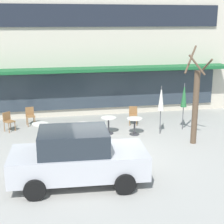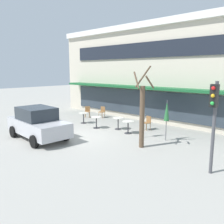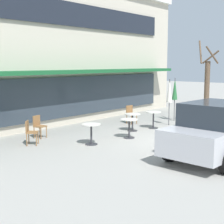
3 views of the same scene
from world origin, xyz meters
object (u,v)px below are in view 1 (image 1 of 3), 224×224
cafe_chair_0 (133,114)px  street_tree (195,103)px  patio_umbrella_cream_folded (161,99)px  cafe_table_mid_patio (135,124)px  parked_sedan (77,157)px  cafe_table_near_wall (83,129)px  cafe_table_streetside (40,129)px  cafe_chair_2 (8,120)px  cafe_chair_1 (30,115)px  cafe_table_by_tree (109,123)px  patio_umbrella_green_folded (184,96)px

cafe_chair_0 → street_tree: (1.80, -3.08, 1.18)m
patio_umbrella_cream_folded → cafe_chair_0: patio_umbrella_cream_folded is taller
cafe_table_mid_patio → parked_sedan: bearing=-124.7°
cafe_table_near_wall → cafe_chair_0: size_ratio=0.85×
patio_umbrella_cream_folded → street_tree: 1.72m
cafe_table_streetside → cafe_chair_2: cafe_chair_2 is taller
cafe_chair_1 → street_tree: street_tree is taller
cafe_table_near_wall → cafe_table_streetside: size_ratio=1.00×
cafe_table_streetside → cafe_table_mid_patio: size_ratio=1.00×
cafe_table_by_tree → cafe_chair_2: (-4.47, 1.27, 0.01)m
cafe_table_near_wall → cafe_table_mid_patio: bearing=9.7°
cafe_table_by_tree → cafe_table_mid_patio: same height
cafe_table_streetside → patio_umbrella_cream_folded: bearing=-1.2°
cafe_table_near_wall → cafe_chair_1: cafe_chair_1 is taller
cafe_table_by_tree → patio_umbrella_cream_folded: size_ratio=0.35×
cafe_table_mid_patio → parked_sedan: 5.20m
cafe_chair_0 → cafe_table_by_tree: bearing=-140.8°
cafe_table_mid_patio → patio_umbrella_green_folded: 2.67m
cafe_table_by_tree → parked_sedan: parked_sedan is taller
patio_umbrella_green_folded → patio_umbrella_cream_folded: bearing=-161.3°
cafe_table_by_tree → cafe_chair_0: bearing=39.2°
cafe_table_near_wall → street_tree: street_tree is taller
cafe_table_near_wall → cafe_chair_0: 3.32m
cafe_table_near_wall → cafe_chair_0: (2.70, 1.94, 0.01)m
cafe_table_mid_patio → cafe_chair_2: (-5.59, 1.62, 0.01)m
cafe_chair_1 → street_tree: size_ratio=0.22×
cafe_table_by_tree → patio_umbrella_green_folded: 3.70m
patio_umbrella_green_folded → patio_umbrella_cream_folded: 1.32m
cafe_chair_1 → cafe_chair_0: bearing=-9.4°
cafe_table_streetside → cafe_chair_1: 2.43m
cafe_table_streetside → cafe_table_mid_patio: 4.13m
cafe_table_near_wall → cafe_table_mid_patio: (2.36, 0.40, 0.00)m
cafe_table_streetside → patio_umbrella_green_folded: 6.64m
cafe_table_mid_patio → patio_umbrella_green_folded: patio_umbrella_green_folded is taller
cafe_table_by_tree → cafe_chair_0: size_ratio=0.85×
cafe_chair_1 → parked_sedan: size_ratio=0.21×
cafe_table_by_tree → cafe_chair_2: 4.65m
cafe_table_streetside → patio_umbrella_green_folded: size_ratio=0.35×
patio_umbrella_green_folded → cafe_chair_0: size_ratio=2.47×
cafe_table_streetside → cafe_chair_0: cafe_chair_0 is taller
cafe_table_mid_patio → parked_sedan: parked_sedan is taller
cafe_table_near_wall → cafe_table_streetside: bearing=167.8°
cafe_table_by_tree → cafe_chair_2: bearing=164.2°
parked_sedan → street_tree: bearing=28.2°
cafe_table_mid_patio → parked_sedan: size_ratio=0.18×
patio_umbrella_cream_folded → parked_sedan: bearing=-134.8°
patio_umbrella_green_folded → cafe_chair_2: bearing=170.6°
cafe_chair_2 → street_tree: street_tree is taller
cafe_chair_1 → parked_sedan: parked_sedan is taller
cafe_table_streetside → street_tree: 6.55m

